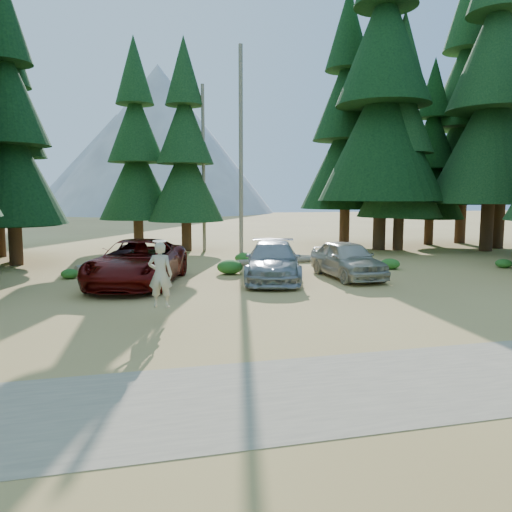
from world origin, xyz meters
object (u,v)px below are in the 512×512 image
at_px(silver_minivan_center, 273,261).
at_px(frisbee_player, 160,274).
at_px(red_pickup, 138,262).
at_px(log_right, 278,261).
at_px(silver_minivan_right, 347,259).
at_px(log_mid, 303,257).
at_px(log_left, 119,264).

xyz_separation_m(silver_minivan_center, frisbee_player, (-4.79, -5.52, 0.51)).
distance_m(red_pickup, log_right, 8.30).
height_order(silver_minivan_right, log_right, silver_minivan_right).
xyz_separation_m(silver_minivan_right, log_right, (-1.56, 4.86, -0.64)).
bearing_deg(red_pickup, silver_minivan_center, 13.25).
bearing_deg(silver_minivan_center, red_pickup, -167.26).
bearing_deg(red_pickup, frisbee_player, -68.16).
relative_size(silver_minivan_right, frisbee_player, 2.48).
xyz_separation_m(frisbee_player, log_mid, (8.10, 11.21, -1.15)).
bearing_deg(red_pickup, log_right, 48.77).
bearing_deg(log_left, log_mid, -34.04).
distance_m(silver_minivan_right, log_right, 5.14).
relative_size(log_left, log_mid, 1.34).
relative_size(silver_minivan_center, frisbee_player, 2.89).
bearing_deg(log_mid, red_pickup, -107.77).
bearing_deg(log_right, frisbee_player, -128.98).
bearing_deg(silver_minivan_right, silver_minivan_center, 175.85).
bearing_deg(log_left, red_pickup, -116.62).
relative_size(silver_minivan_right, log_right, 1.04).
bearing_deg(frisbee_player, silver_minivan_center, -115.97).
bearing_deg(silver_minivan_center, silver_minivan_right, 13.40).
xyz_separation_m(silver_minivan_center, silver_minivan_right, (3.19, -0.14, 0.01)).
relative_size(log_mid, log_right, 0.76).
bearing_deg(frisbee_player, log_left, -67.65).
bearing_deg(frisbee_player, log_mid, -110.84).
xyz_separation_m(log_left, log_mid, (9.50, 0.34, -0.02)).
bearing_deg(log_left, frisbee_player, -118.75).
xyz_separation_m(red_pickup, silver_minivan_center, (5.35, -0.29, -0.10)).
xyz_separation_m(red_pickup, silver_minivan_right, (8.54, -0.43, -0.09)).
bearing_deg(log_mid, frisbee_player, -85.58).
xyz_separation_m(red_pickup, log_right, (6.98, 4.43, -0.73)).
distance_m(silver_minivan_right, log_mid, 5.87).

